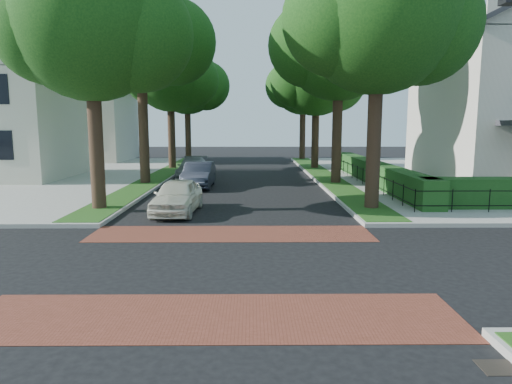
% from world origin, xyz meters
% --- Properties ---
extents(ground, '(120.00, 120.00, 0.00)m').
position_xyz_m(ground, '(0.00, 0.00, 0.00)').
color(ground, black).
rests_on(ground, ground).
extents(crosswalk_far, '(9.00, 2.20, 0.01)m').
position_xyz_m(crosswalk_far, '(0.00, 3.20, 0.01)').
color(crosswalk_far, brown).
rests_on(crosswalk_far, ground).
extents(crosswalk_near, '(9.00, 2.20, 0.01)m').
position_xyz_m(crosswalk_near, '(0.00, -3.20, 0.01)').
color(crosswalk_near, brown).
rests_on(crosswalk_near, ground).
extents(storm_drain, '(0.65, 0.45, 0.01)m').
position_xyz_m(storm_drain, '(4.30, -5.00, 0.01)').
color(storm_drain, black).
rests_on(storm_drain, ground).
extents(grass_strip_ne, '(1.60, 29.80, 0.02)m').
position_xyz_m(grass_strip_ne, '(5.40, 19.10, 0.16)').
color(grass_strip_ne, '#194112').
rests_on(grass_strip_ne, sidewalk_ne).
extents(grass_strip_nw, '(1.60, 29.80, 0.02)m').
position_xyz_m(grass_strip_nw, '(-5.40, 19.10, 0.16)').
color(grass_strip_nw, '#194112').
rests_on(grass_strip_nw, sidewalk_nw).
extents(tree_right_near, '(7.75, 6.67, 10.66)m').
position_xyz_m(tree_right_near, '(5.60, 7.24, 7.63)').
color(tree_right_near, black).
rests_on(tree_right_near, sidewalk_ne).
extents(tree_right_mid, '(8.25, 7.09, 11.22)m').
position_xyz_m(tree_right_mid, '(5.61, 15.25, 7.99)').
color(tree_right_mid, black).
rests_on(tree_right_mid, sidewalk_ne).
extents(tree_right_far, '(7.25, 6.23, 9.74)m').
position_xyz_m(tree_right_far, '(5.60, 24.22, 6.91)').
color(tree_right_far, black).
rests_on(tree_right_far, sidewalk_ne).
extents(tree_right_back, '(7.50, 6.45, 10.20)m').
position_xyz_m(tree_right_back, '(5.60, 33.23, 7.27)').
color(tree_right_back, black).
rests_on(tree_right_back, sidewalk_ne).
extents(tree_left_near, '(7.50, 6.45, 10.20)m').
position_xyz_m(tree_left_near, '(-5.40, 7.23, 7.27)').
color(tree_left_near, black).
rests_on(tree_left_near, sidewalk_nw).
extents(tree_left_mid, '(8.00, 6.88, 11.48)m').
position_xyz_m(tree_left_mid, '(-5.39, 15.24, 8.34)').
color(tree_left_mid, black).
rests_on(tree_left_mid, sidewalk_nw).
extents(tree_left_far, '(7.00, 6.02, 9.86)m').
position_xyz_m(tree_left_far, '(-5.40, 24.22, 7.12)').
color(tree_left_far, black).
rests_on(tree_left_far, sidewalk_nw).
extents(tree_left_back, '(7.75, 6.66, 10.44)m').
position_xyz_m(tree_left_back, '(-5.40, 33.24, 7.41)').
color(tree_left_back, black).
rests_on(tree_left_back, sidewalk_nw).
extents(hedge_main_road, '(1.00, 18.00, 1.20)m').
position_xyz_m(hedge_main_road, '(7.70, 15.00, 0.75)').
color(hedge_main_road, '#183D15').
rests_on(hedge_main_road, sidewalk_ne).
extents(fence_main_road, '(0.06, 18.00, 0.90)m').
position_xyz_m(fence_main_road, '(6.90, 15.00, 0.60)').
color(fence_main_road, black).
rests_on(fence_main_road, sidewalk_ne).
extents(house_left_far, '(10.00, 9.00, 10.14)m').
position_xyz_m(house_left_far, '(-15.49, 31.99, 5.04)').
color(house_left_far, beige).
rests_on(house_left_far, sidewalk_nw).
extents(parked_car_front, '(1.80, 4.06, 1.36)m').
position_xyz_m(parked_car_front, '(-2.30, 6.69, 0.68)').
color(parked_car_front, silver).
rests_on(parked_car_front, ground).
extents(parked_car_middle, '(1.55, 4.30, 1.41)m').
position_xyz_m(parked_car_middle, '(-2.30, 14.06, 0.71)').
color(parked_car_middle, '#1F232E').
rests_on(parked_car_middle, ground).
extents(parked_car_rear, '(2.04, 4.70, 1.35)m').
position_xyz_m(parked_car_rear, '(-3.17, 18.31, 0.67)').
color(parked_car_rear, slate).
rests_on(parked_car_rear, ground).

